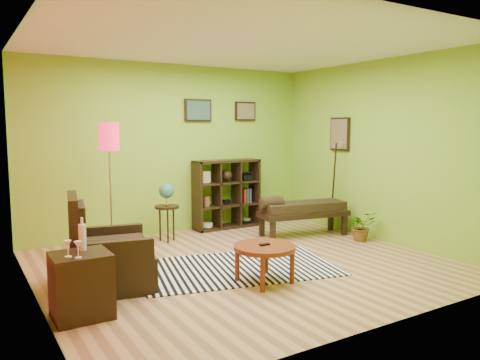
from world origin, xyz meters
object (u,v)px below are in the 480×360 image
armchair (106,259)px  floor_lamp (109,149)px  potted_plant (361,229)px  side_cabinet (81,285)px  bench (301,210)px  cube_shelf (227,194)px  globe_table (167,197)px  coffee_table (265,250)px

armchair → floor_lamp: floor_lamp is taller
armchair → floor_lamp: size_ratio=0.57×
potted_plant → floor_lamp: bearing=163.9°
side_cabinet → potted_plant: bearing=9.5°
armchair → bench: (3.40, 0.81, 0.12)m
side_cabinet → cube_shelf: size_ratio=0.77×
side_cabinet → globe_table: bearing=51.6°
coffee_table → bench: bearing=41.1°
globe_table → potted_plant: globe_table is taller
coffee_table → floor_lamp: size_ratio=0.39×
armchair → floor_lamp: 1.65m
globe_table → cube_shelf: (1.30, 0.37, -0.09)m
floor_lamp → globe_table: bearing=26.9°
coffee_table → armchair: 1.77m
bench → coffee_table: bearing=-138.9°
coffee_table → cube_shelf: 2.97m
armchair → cube_shelf: bearing=36.4°
coffee_table → globe_table: globe_table is taller
side_cabinet → cube_shelf: bearing=40.6°
side_cabinet → floor_lamp: size_ratio=0.51×
floor_lamp → bench: bearing=-5.5°
coffee_table → bench: (1.81, 1.58, 0.06)m
coffee_table → potted_plant: size_ratio=1.53×
bench → cube_shelf: bearing=121.1°
globe_table → bench: size_ratio=0.59×
armchair → globe_table: (1.39, 1.61, 0.37)m
coffee_table → armchair: armchair is taller
coffee_table → globe_table: bearing=94.7°
potted_plant → coffee_table: bearing=-161.0°
floor_lamp → cube_shelf: 2.62m
side_cabinet → globe_table: (1.82, 2.30, 0.38)m
coffee_table → side_cabinet: (-2.01, 0.09, -0.06)m
side_cabinet → floor_lamp: bearing=65.6°
armchair → floor_lamp: bearing=70.7°
side_cabinet → bench: size_ratio=0.60×
floor_lamp → cube_shelf: size_ratio=1.53×
armchair → globe_table: bearing=49.1°
armchair → bench: size_ratio=0.69×
bench → globe_table: bearing=158.2°
coffee_table → armchair: (-1.59, 0.77, -0.06)m
side_cabinet → cube_shelf: 4.11m
armchair → cube_shelf: 3.35m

